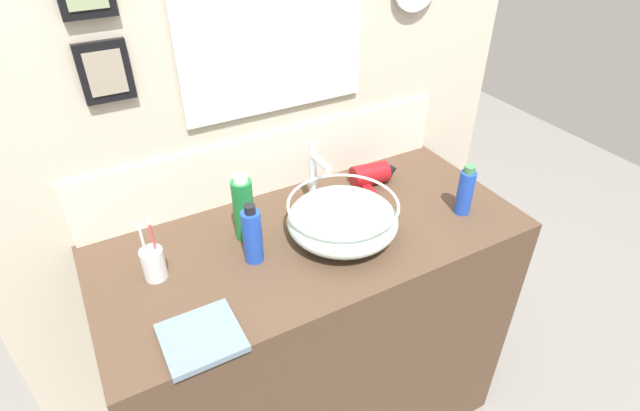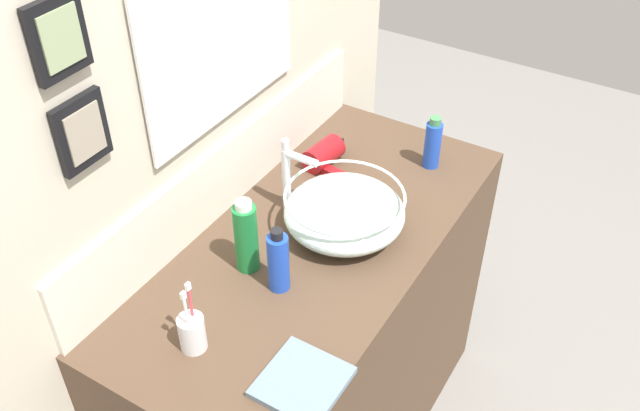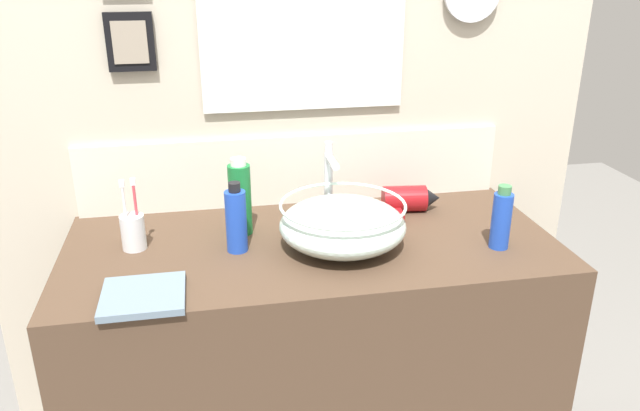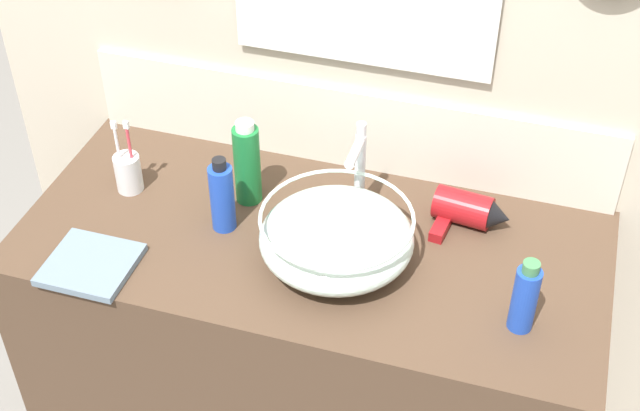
{
  "view_description": "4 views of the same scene",
  "coord_description": "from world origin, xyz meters",
  "px_view_note": "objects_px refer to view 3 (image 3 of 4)",
  "views": [
    {
      "loc": [
        -0.54,
        -1.02,
        1.85
      ],
      "look_at": [
        0.02,
        0.0,
        1.03
      ],
      "focal_mm": 28.0,
      "sensor_mm": 36.0,
      "label": 1
    },
    {
      "loc": [
        -1.19,
        -0.73,
        2.19
      ],
      "look_at": [
        0.02,
        0.0,
        1.03
      ],
      "focal_mm": 40.0,
      "sensor_mm": 36.0,
      "label": 2
    },
    {
      "loc": [
        -0.25,
        -1.44,
        1.63
      ],
      "look_at": [
        0.02,
        0.0,
        1.03
      ],
      "focal_mm": 35.0,
      "sensor_mm": 36.0,
      "label": 3
    },
    {
      "loc": [
        0.44,
        -1.36,
        2.22
      ],
      "look_at": [
        0.02,
        0.0,
        1.03
      ],
      "focal_mm": 50.0,
      "sensor_mm": 36.0,
      "label": 4
    }
  ],
  "objects_px": {
    "hair_drier": "(409,200)",
    "soap_dispenser": "(501,219)",
    "faucet": "(329,178)",
    "spray_bottle": "(236,220)",
    "toothbrush_cup": "(133,231)",
    "lotion_bottle": "(240,198)",
    "glass_bowl_sink": "(343,224)",
    "hand_towel": "(143,296)"
  },
  "relations": [
    {
      "from": "hair_drier",
      "to": "soap_dispenser",
      "type": "height_order",
      "value": "soap_dispenser"
    },
    {
      "from": "faucet",
      "to": "spray_bottle",
      "type": "relative_size",
      "value": 1.25
    },
    {
      "from": "toothbrush_cup",
      "to": "lotion_bottle",
      "type": "xyz_separation_m",
      "value": [
        0.27,
        0.05,
        0.05
      ]
    },
    {
      "from": "soap_dispenser",
      "to": "hair_drier",
      "type": "bearing_deg",
      "value": 118.68
    },
    {
      "from": "spray_bottle",
      "to": "lotion_bottle",
      "type": "distance_m",
      "value": 0.11
    },
    {
      "from": "glass_bowl_sink",
      "to": "hand_towel",
      "type": "height_order",
      "value": "glass_bowl_sink"
    },
    {
      "from": "soap_dispenser",
      "to": "hand_towel",
      "type": "height_order",
      "value": "soap_dispenser"
    },
    {
      "from": "glass_bowl_sink",
      "to": "spray_bottle",
      "type": "distance_m",
      "value": 0.27
    },
    {
      "from": "lotion_bottle",
      "to": "hand_towel",
      "type": "bearing_deg",
      "value": -127.27
    },
    {
      "from": "faucet",
      "to": "spray_bottle",
      "type": "xyz_separation_m",
      "value": [
        -0.26,
        -0.14,
        -0.05
      ]
    },
    {
      "from": "hair_drier",
      "to": "hand_towel",
      "type": "relative_size",
      "value": 0.97
    },
    {
      "from": "faucet",
      "to": "hair_drier",
      "type": "relative_size",
      "value": 1.31
    },
    {
      "from": "spray_bottle",
      "to": "hair_drier",
      "type": "bearing_deg",
      "value": 18.12
    },
    {
      "from": "toothbrush_cup",
      "to": "soap_dispenser",
      "type": "distance_m",
      "value": 0.93
    },
    {
      "from": "faucet",
      "to": "soap_dispenser",
      "type": "relative_size",
      "value": 1.36
    },
    {
      "from": "hand_towel",
      "to": "glass_bowl_sink",
      "type": "bearing_deg",
      "value": 19.68
    },
    {
      "from": "soap_dispenser",
      "to": "glass_bowl_sink",
      "type": "bearing_deg",
      "value": 169.08
    },
    {
      "from": "glass_bowl_sink",
      "to": "hand_towel",
      "type": "relative_size",
      "value": 1.8
    },
    {
      "from": "hair_drier",
      "to": "spray_bottle",
      "type": "xyz_separation_m",
      "value": [
        -0.51,
        -0.17,
        0.05
      ]
    },
    {
      "from": "lotion_bottle",
      "to": "glass_bowl_sink",
      "type": "bearing_deg",
      "value": -29.15
    },
    {
      "from": "hand_towel",
      "to": "soap_dispenser",
      "type": "bearing_deg",
      "value": 6.32
    },
    {
      "from": "glass_bowl_sink",
      "to": "toothbrush_cup",
      "type": "distance_m",
      "value": 0.53
    },
    {
      "from": "glass_bowl_sink",
      "to": "lotion_bottle",
      "type": "bearing_deg",
      "value": 150.85
    },
    {
      "from": "faucet",
      "to": "hair_drier",
      "type": "distance_m",
      "value": 0.26
    },
    {
      "from": "glass_bowl_sink",
      "to": "lotion_bottle",
      "type": "height_order",
      "value": "lotion_bottle"
    },
    {
      "from": "faucet",
      "to": "soap_dispenser",
      "type": "distance_m",
      "value": 0.46
    },
    {
      "from": "soap_dispenser",
      "to": "spray_bottle",
      "type": "distance_m",
      "value": 0.66
    },
    {
      "from": "faucet",
      "to": "soap_dispenser",
      "type": "bearing_deg",
      "value": -31.94
    },
    {
      "from": "faucet",
      "to": "lotion_bottle",
      "type": "relative_size",
      "value": 1.09
    },
    {
      "from": "faucet",
      "to": "hair_drier",
      "type": "height_order",
      "value": "faucet"
    },
    {
      "from": "glass_bowl_sink",
      "to": "spray_bottle",
      "type": "bearing_deg",
      "value": 173.27
    },
    {
      "from": "toothbrush_cup",
      "to": "lotion_bottle",
      "type": "relative_size",
      "value": 0.9
    },
    {
      "from": "glass_bowl_sink",
      "to": "faucet",
      "type": "bearing_deg",
      "value": 90.0
    },
    {
      "from": "spray_bottle",
      "to": "faucet",
      "type": "bearing_deg",
      "value": 27.5
    },
    {
      "from": "toothbrush_cup",
      "to": "lotion_bottle",
      "type": "distance_m",
      "value": 0.28
    },
    {
      "from": "spray_bottle",
      "to": "hand_towel",
      "type": "relative_size",
      "value": 1.02
    },
    {
      "from": "toothbrush_cup",
      "to": "soap_dispenser",
      "type": "xyz_separation_m",
      "value": [
        0.91,
        -0.17,
        0.03
      ]
    },
    {
      "from": "soap_dispenser",
      "to": "lotion_bottle",
      "type": "height_order",
      "value": "lotion_bottle"
    },
    {
      "from": "glass_bowl_sink",
      "to": "lotion_bottle",
      "type": "xyz_separation_m",
      "value": [
        -0.25,
        0.14,
        0.04
      ]
    },
    {
      "from": "hair_drier",
      "to": "toothbrush_cup",
      "type": "relative_size",
      "value": 0.92
    },
    {
      "from": "toothbrush_cup",
      "to": "hand_towel",
      "type": "distance_m",
      "value": 0.27
    },
    {
      "from": "glass_bowl_sink",
      "to": "soap_dispenser",
      "type": "height_order",
      "value": "soap_dispenser"
    }
  ]
}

